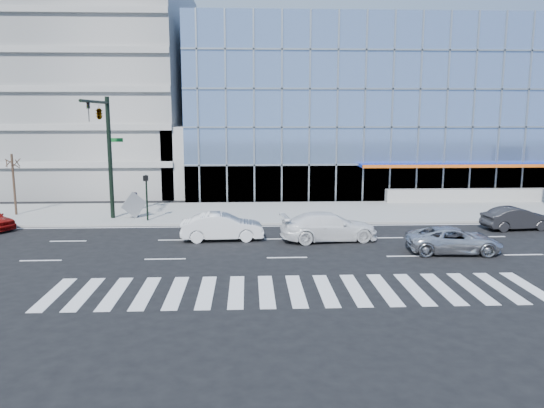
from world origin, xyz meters
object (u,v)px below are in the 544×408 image
(white_sedan, at_px, (222,227))
(traffic_signal, at_px, (102,128))
(white_suv, at_px, (329,227))
(dark_sedan, at_px, (517,218))
(street_tree_near, at_px, (12,162))
(tilted_panel, at_px, (134,205))
(pedestrian, at_px, (136,204))
(ped_signal_post, at_px, (146,190))
(silver_suv, at_px, (454,240))

(white_sedan, bearing_deg, traffic_signal, 55.20)
(white_suv, distance_m, dark_sedan, 12.22)
(traffic_signal, height_order, white_suv, traffic_signal)
(street_tree_near, distance_m, white_suv, 22.30)
(dark_sedan, height_order, tilted_panel, tilted_panel)
(street_tree_near, distance_m, pedestrian, 9.04)
(traffic_signal, relative_size, white_sedan, 1.73)
(dark_sedan, bearing_deg, white_suv, 94.29)
(traffic_signal, bearing_deg, street_tree_near, 157.29)
(street_tree_near, xyz_separation_m, tilted_panel, (8.50, -1.76, -2.71))
(street_tree_near, distance_m, tilted_panel, 9.10)
(ped_signal_post, xyz_separation_m, tilted_panel, (-1.00, 0.80, -1.08))
(silver_suv, xyz_separation_m, white_suv, (-6.00, 2.98, 0.13))
(street_tree_near, height_order, silver_suv, street_tree_near)
(white_suv, distance_m, white_sedan, 6.01)
(ped_signal_post, xyz_separation_m, white_sedan, (5.12, -5.02, -1.38))
(dark_sedan, bearing_deg, pedestrian, 72.83)
(pedestrian, distance_m, tilted_panel, 0.61)
(traffic_signal, relative_size, dark_sedan, 1.90)
(traffic_signal, bearing_deg, white_sedan, -31.42)
(tilted_panel, bearing_deg, silver_suv, -60.41)
(ped_signal_post, height_order, silver_suv, ped_signal_post)
(street_tree_near, bearing_deg, traffic_signal, -22.71)
(white_suv, relative_size, tilted_panel, 4.19)
(ped_signal_post, relative_size, white_suv, 0.55)
(street_tree_near, relative_size, white_sedan, 0.92)
(tilted_panel, bearing_deg, street_tree_near, 134.74)
(traffic_signal, height_order, white_sedan, traffic_signal)
(dark_sedan, bearing_deg, street_tree_near, 73.56)
(traffic_signal, xyz_separation_m, street_tree_near, (-7.00, 2.93, -2.39))
(ped_signal_post, relative_size, silver_suv, 0.63)
(pedestrian, bearing_deg, traffic_signal, 126.49)
(ped_signal_post, distance_m, silver_suv, 19.11)
(street_tree_near, relative_size, dark_sedan, 1.01)
(ped_signal_post, height_order, white_sedan, ped_signal_post)
(pedestrian, height_order, tilted_panel, tilted_panel)
(traffic_signal, xyz_separation_m, dark_sedan, (25.61, -2.70, -5.47))
(white_sedan, relative_size, tilted_panel, 3.55)
(ped_signal_post, height_order, pedestrian, ped_signal_post)
(traffic_signal, height_order, dark_sedan, traffic_signal)
(traffic_signal, xyz_separation_m, white_sedan, (7.61, -4.65, -5.40))
(silver_suv, distance_m, dark_sedan, 8.00)
(dark_sedan, bearing_deg, silver_suv, 124.78)
(white_suv, height_order, pedestrian, pedestrian)
(street_tree_near, distance_m, dark_sedan, 33.24)
(white_suv, xyz_separation_m, tilted_panel, (-12.11, 6.19, 0.28))
(silver_suv, bearing_deg, street_tree_near, 71.70)
(white_sedan, bearing_deg, pedestrian, 40.10)
(tilted_panel, bearing_deg, dark_sedan, -42.69)
(white_suv, xyz_separation_m, white_sedan, (-6.00, 0.37, -0.03))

